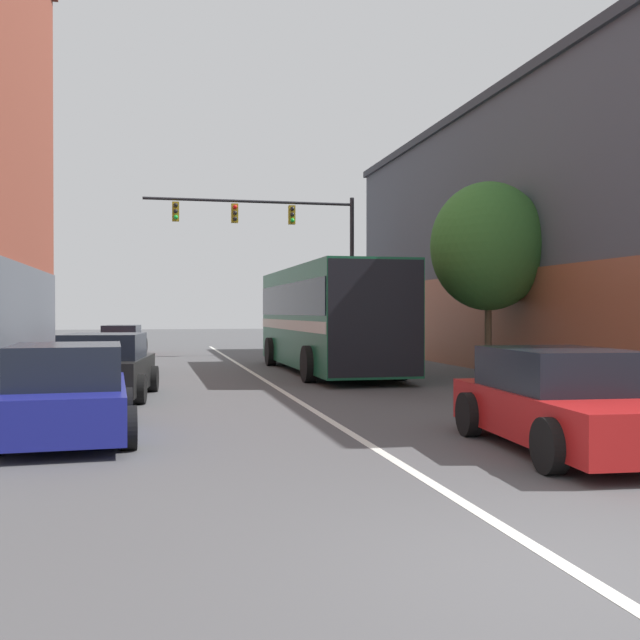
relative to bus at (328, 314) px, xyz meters
The scene contains 11 objects.
ground_plane 18.42m from the bus, 97.34° to the right, with size 160.00×160.00×0.00m, color #4C4C4F.
lane_center_line 4.09m from the bus, 129.81° to the right, with size 0.14×42.74×0.01m.
building_right_storefront 8.88m from the bus, ahead, with size 6.85×28.30×9.01m.
bus is the anchor object (origin of this frame).
hatchback_foreground 13.71m from the bus, 89.31° to the right, with size 2.23×4.51×1.39m.
parked_car_left_near 13.05m from the bus, 120.63° to the right, with size 2.13×4.24×1.42m.
parked_car_left_mid 6.65m from the bus, behind, with size 2.12×3.94×1.25m.
parked_car_left_far 8.76m from the bus, 137.41° to the right, with size 2.32×4.11×1.43m.
parked_car_left_distant 13.74m from the bus, 119.61° to the left, with size 2.21×4.22×1.31m.
traffic_signal_gantry 9.16m from the bus, 89.06° to the left, with size 8.97×0.36×6.88m.
street_tree_near 5.38m from the bus, 34.40° to the right, with size 3.40×3.06×5.68m.
Camera 1 is at (-3.00, -4.79, 1.90)m, focal length 42.00 mm.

